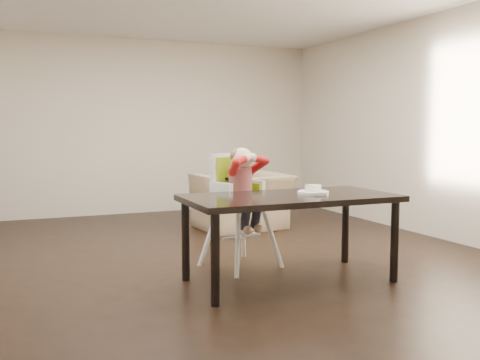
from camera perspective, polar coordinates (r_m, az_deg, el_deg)
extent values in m
plane|color=black|center=(5.26, -3.52, -9.02)|extent=(7.00, 7.00, 0.00)
cube|color=beige|center=(8.47, -11.51, 5.58)|extent=(6.00, 0.02, 2.70)
cube|color=beige|center=(6.71, 21.45, 5.39)|extent=(0.02, 7.00, 2.70)
cube|color=black|center=(4.59, 5.35, -1.93)|extent=(1.80, 0.90, 0.05)
cylinder|color=black|center=(3.99, -2.66, -8.50)|extent=(0.07, 0.07, 0.70)
cylinder|color=black|center=(4.80, 16.16, -6.34)|extent=(0.07, 0.07, 0.70)
cylinder|color=black|center=(4.68, -5.82, -6.45)|extent=(0.07, 0.07, 0.70)
cylinder|color=black|center=(5.38, 11.18, -4.96)|extent=(0.07, 0.07, 0.70)
cylinder|color=white|center=(4.81, -0.27, -6.66)|extent=(0.05, 0.05, 0.60)
cylinder|color=white|center=(5.10, 3.50, -5.99)|extent=(0.05, 0.05, 0.60)
cylinder|color=white|center=(5.15, -3.35, -5.88)|extent=(0.05, 0.05, 0.60)
cylinder|color=white|center=(5.41, 0.34, -5.31)|extent=(0.05, 0.05, 0.60)
cube|color=white|center=(5.06, 0.05, -2.59)|extent=(0.53, 0.50, 0.05)
cube|color=#94C419|center=(5.06, 0.05, -2.16)|extent=(0.43, 0.41, 0.03)
cube|color=white|center=(5.16, -1.14, 0.34)|extent=(0.43, 0.18, 0.45)
cube|color=#94C419|center=(5.14, -0.91, 0.20)|extent=(0.36, 0.13, 0.41)
cube|color=black|center=(5.03, -0.95, 0.09)|extent=(0.09, 0.20, 0.02)
cube|color=black|center=(5.12, 0.27, 0.18)|extent=(0.09, 0.20, 0.02)
cylinder|color=#B11514|center=(5.04, 0.05, -0.34)|extent=(0.31, 0.31, 0.29)
sphere|color=beige|center=(5.00, 0.21, 2.35)|extent=(0.24, 0.24, 0.19)
ellipsoid|color=brown|center=(5.02, 0.01, 2.61)|extent=(0.24, 0.24, 0.15)
sphere|color=beige|center=(4.90, 0.65, 2.35)|extent=(0.11, 0.11, 0.09)
sphere|color=beige|center=(4.95, 1.31, 2.38)|extent=(0.11, 0.11, 0.09)
cylinder|color=white|center=(4.68, 7.80, -1.37)|extent=(0.32, 0.32, 0.02)
torus|color=white|center=(4.68, 7.80, -1.23)|extent=(0.32, 0.32, 0.01)
imported|color=tan|center=(7.02, 0.18, -1.29)|extent=(1.19, 0.84, 0.98)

